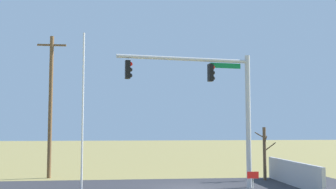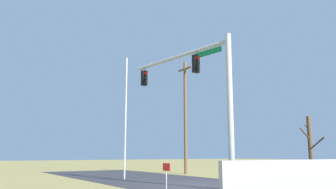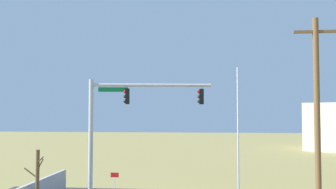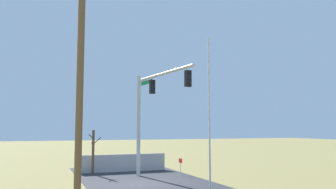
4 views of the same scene
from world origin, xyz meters
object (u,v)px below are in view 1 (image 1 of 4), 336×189
signal_mast (216,94)px  bare_tree (265,153)px  utility_pole (50,104)px  open_sign (253,178)px  flagpole (83,112)px

signal_mast → bare_tree: signal_mast is taller
signal_mast → utility_pole: size_ratio=0.79×
bare_tree → open_sign: (-2.76, -6.01, -0.82)m
bare_tree → utility_pole: bearing=169.1°
utility_pole → bare_tree: bearing=-10.9°
open_sign → flagpole: bearing=167.2°
flagpole → open_sign: (8.19, -1.86, -3.17)m
utility_pole → open_sign: (10.97, -8.66, -3.99)m
signal_mast → utility_pole: 11.50m
signal_mast → open_sign: size_ratio=6.12×
utility_pole → bare_tree: 14.34m
flagpole → bare_tree: bearing=20.8°
flagpole → utility_pole: (-2.79, 6.81, 0.82)m
signal_mast → flagpole: size_ratio=0.92×
utility_pole → signal_mast: bearing=-31.0°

